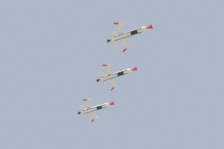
% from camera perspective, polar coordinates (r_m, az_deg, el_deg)
% --- Properties ---
extents(fighter_jet_lead, '(13.36, 11.45, 5.75)m').
position_cam_1_polar(fighter_jet_lead, '(123.55, 2.69, 6.30)').
color(fighter_jet_lead, white).
extents(fighter_jet_left_wing, '(13.36, 11.47, 5.65)m').
position_cam_1_polar(fighter_jet_left_wing, '(136.95, 0.67, -0.04)').
color(fighter_jet_left_wing, white).
extents(fighter_jet_right_wing, '(13.36, 11.61, 5.38)m').
position_cam_1_polar(fighter_jet_right_wing, '(152.48, -2.56, -5.26)').
color(fighter_jet_right_wing, white).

